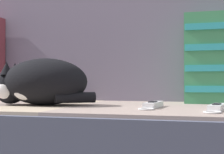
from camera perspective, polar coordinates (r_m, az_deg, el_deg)
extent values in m
cube|color=#4C5166|center=(1.30, -4.58, -9.46)|extent=(1.98, 0.78, 0.20)
cube|color=tan|center=(1.32, -9.67, -4.64)|extent=(0.24, 0.70, 0.01)
cube|color=gray|center=(1.24, 0.35, -4.90)|extent=(0.24, 0.70, 0.01)
cube|color=gray|center=(1.20, 11.42, -5.02)|extent=(0.24, 0.70, 0.01)
cube|color=slate|center=(1.61, -0.53, 5.74)|extent=(1.98, 0.14, 0.53)
ellipsoid|color=black|center=(1.25, -11.08, -0.78)|extent=(0.33, 0.22, 0.17)
sphere|color=black|center=(1.30, -16.48, -1.66)|extent=(0.12, 0.12, 0.12)
sphere|color=white|center=(1.27, -17.28, -2.08)|extent=(0.07, 0.07, 0.07)
ellipsoid|color=white|center=(1.22, -14.24, -1.95)|extent=(0.09, 0.05, 0.08)
cylinder|color=black|center=(1.18, -6.14, -3.43)|extent=(0.14, 0.11, 0.04)
cone|color=black|center=(1.27, -17.14, 1.39)|extent=(0.05, 0.05, 0.05)
cone|color=black|center=(1.33, -15.82, 1.28)|extent=(0.05, 0.05, 0.05)
cube|color=white|center=(1.05, 17.10, -4.84)|extent=(0.06, 0.15, 0.02)
cube|color=black|center=(1.04, 17.02, -4.30)|extent=(0.03, 0.05, 0.00)
cube|color=black|center=(1.12, 17.57, -4.59)|extent=(0.03, 0.01, 0.02)
torus|color=silver|center=(0.95, 16.35, -5.64)|extent=(0.06, 0.06, 0.01)
cube|color=white|center=(1.12, 6.90, -4.60)|extent=(0.05, 0.16, 0.02)
cube|color=black|center=(1.11, 6.78, -4.09)|extent=(0.02, 0.06, 0.00)
cube|color=black|center=(1.20, 7.66, -4.37)|extent=(0.03, 0.01, 0.02)
torus|color=silver|center=(1.03, 5.72, -5.32)|extent=(0.05, 0.05, 0.01)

